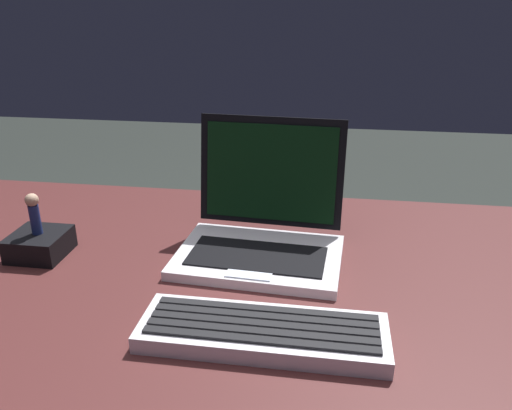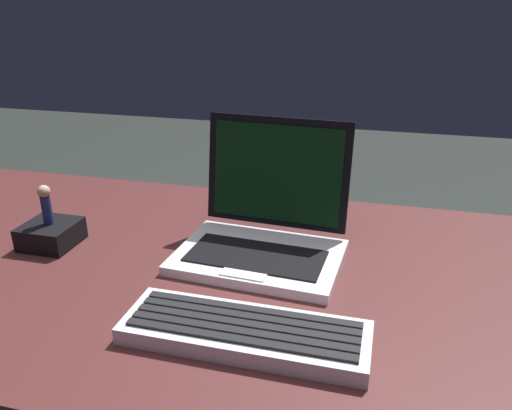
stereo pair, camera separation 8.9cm
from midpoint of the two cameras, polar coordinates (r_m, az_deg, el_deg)
desk at (r=0.94m, az=1.14°, el=-11.40°), size 1.75×0.76×0.71m
laptop_front at (r=0.94m, az=3.66°, el=-2.78°), size 0.31×0.25×0.24m
external_keyboard at (r=0.73m, az=2.32°, el=-14.05°), size 0.35×0.12×0.03m
figurine_stand at (r=1.04m, az=-19.66°, el=-3.13°), size 0.10×0.10×0.04m
figurine at (r=1.02m, az=-20.14°, el=0.22°), size 0.02×0.02×0.08m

